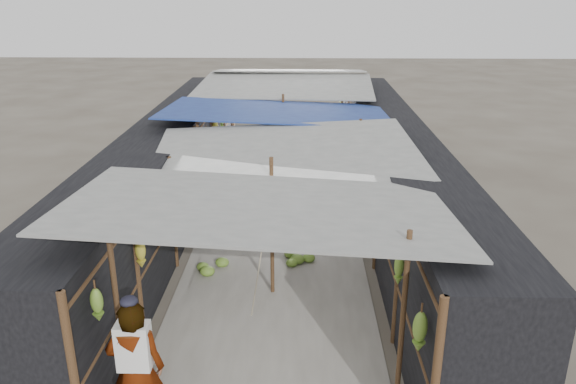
# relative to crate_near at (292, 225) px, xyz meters

# --- Properties ---
(aisle_slab) EXTENTS (3.60, 16.00, 0.02)m
(aisle_slab) POSITION_rel_crate_near_xyz_m (-0.31, 0.69, -0.14)
(aisle_slab) COLOR #9E998E
(aisle_slab) RESTS_ON ground
(stall_left) EXTENTS (1.40, 15.00, 2.30)m
(stall_left) POSITION_rel_crate_near_xyz_m (-3.01, 0.69, 1.00)
(stall_left) COLOR black
(stall_left) RESTS_ON ground
(stall_right) EXTENTS (1.40, 15.00, 2.30)m
(stall_right) POSITION_rel_crate_near_xyz_m (2.39, 0.69, 1.00)
(stall_right) COLOR black
(stall_right) RESTS_ON ground
(crate_near) EXTENTS (0.57, 0.49, 0.30)m
(crate_near) POSITION_rel_crate_near_xyz_m (0.00, 0.00, 0.00)
(crate_near) COLOR #987A4D
(crate_near) RESTS_ON ground
(crate_mid) EXTENTS (0.66, 0.61, 0.32)m
(crate_mid) POSITION_rel_crate_near_xyz_m (0.53, 1.18, 0.01)
(crate_mid) COLOR #987A4D
(crate_mid) RESTS_ON ground
(crate_back) EXTENTS (0.57, 0.52, 0.30)m
(crate_back) POSITION_rel_crate_near_xyz_m (-1.18, 6.08, -0.00)
(crate_back) COLOR #987A4D
(crate_back) RESTS_ON ground
(black_basin) EXTENTS (0.60, 0.60, 0.18)m
(black_basin) POSITION_rel_crate_near_xyz_m (1.39, 5.06, -0.06)
(black_basin) COLOR black
(black_basin) RESTS_ON ground
(vendor_elderly) EXTENTS (0.74, 0.53, 1.88)m
(vendor_elderly) POSITION_rel_crate_near_xyz_m (-1.78, -6.31, 0.79)
(vendor_elderly) COLOR white
(vendor_elderly) RESTS_ON ground
(shopper_blue) EXTENTS (0.95, 0.86, 1.58)m
(shopper_blue) POSITION_rel_crate_near_xyz_m (-1.26, 3.55, 0.64)
(shopper_blue) COLOR navy
(shopper_blue) RESTS_ON ground
(vendor_seated) EXTENTS (0.38, 0.59, 0.86)m
(vendor_seated) POSITION_rel_crate_near_xyz_m (0.50, 2.31, 0.28)
(vendor_seated) COLOR #514A46
(vendor_seated) RESTS_ON ground
(market_canopy) EXTENTS (5.62, 15.20, 2.77)m
(market_canopy) POSITION_rel_crate_near_xyz_m (-0.29, 1.00, 2.26)
(market_canopy) COLOR brown
(market_canopy) RESTS_ON ground
(hanging_bananas) EXTENTS (3.95, 14.33, 0.86)m
(hanging_bananas) POSITION_rel_crate_near_xyz_m (-0.41, 0.90, 1.50)
(hanging_bananas) COLOR olive
(hanging_bananas) RESTS_ON ground
(floor_bananas) EXTENTS (3.92, 7.89, 0.34)m
(floor_bananas) POSITION_rel_crate_near_xyz_m (-0.02, 2.16, -0.01)
(floor_bananas) COLOR gold
(floor_bananas) RESTS_ON ground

